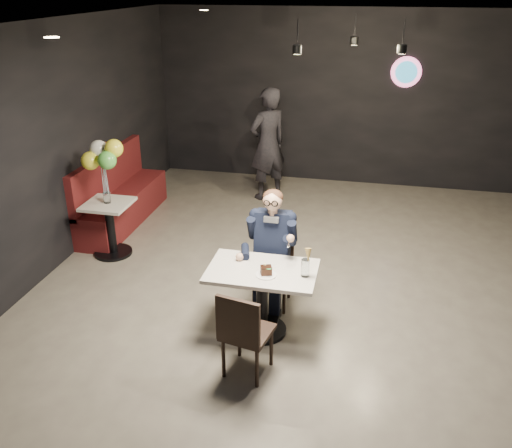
% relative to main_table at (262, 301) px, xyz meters
% --- Properties ---
extents(floor, '(9.00, 9.00, 0.00)m').
position_rel_main_table_xyz_m(floor, '(0.61, 0.39, -0.38)').
color(floor, slate).
rests_on(floor, ground).
extents(wall_sign, '(0.50, 0.06, 0.50)m').
position_rel_main_table_xyz_m(wall_sign, '(1.41, 4.86, 1.62)').
color(wall_sign, pink).
rests_on(wall_sign, floor).
extents(pendant_lights, '(1.40, 1.20, 0.36)m').
position_rel_main_table_xyz_m(pendant_lights, '(0.61, 2.39, 2.51)').
color(pendant_lights, black).
rests_on(pendant_lights, floor).
extents(main_table, '(1.10, 0.70, 0.75)m').
position_rel_main_table_xyz_m(main_table, '(0.00, 0.00, 0.00)').
color(main_table, silver).
rests_on(main_table, floor).
extents(chair_far, '(0.42, 0.46, 0.92)m').
position_rel_main_table_xyz_m(chair_far, '(-0.00, 0.55, 0.09)').
color(chair_far, black).
rests_on(chair_far, floor).
extents(chair_near, '(0.50, 0.54, 0.92)m').
position_rel_main_table_xyz_m(chair_near, '(-0.00, -0.65, 0.09)').
color(chair_near, black).
rests_on(chair_near, floor).
extents(seated_man, '(0.60, 0.80, 1.44)m').
position_rel_main_table_xyz_m(seated_man, '(-0.00, 0.55, 0.34)').
color(seated_man, black).
rests_on(seated_man, floor).
extents(dessert_plate, '(0.21, 0.21, 0.01)m').
position_rel_main_table_xyz_m(dessert_plate, '(0.06, -0.11, 0.38)').
color(dessert_plate, white).
rests_on(dessert_plate, main_table).
extents(cake_slice, '(0.13, 0.12, 0.08)m').
position_rel_main_table_xyz_m(cake_slice, '(0.06, -0.10, 0.42)').
color(cake_slice, black).
rests_on(cake_slice, dessert_plate).
extents(mint_leaf, '(0.06, 0.04, 0.01)m').
position_rel_main_table_xyz_m(mint_leaf, '(0.09, -0.13, 0.47)').
color(mint_leaf, '#2C883D').
rests_on(mint_leaf, cake_slice).
extents(sundae_glass, '(0.08, 0.08, 0.18)m').
position_rel_main_table_xyz_m(sundae_glass, '(0.44, -0.04, 0.47)').
color(sundae_glass, silver).
rests_on(sundae_glass, main_table).
extents(wafer_cone, '(0.08, 0.08, 0.14)m').
position_rel_main_table_xyz_m(wafer_cone, '(0.47, -0.06, 0.62)').
color(wafer_cone, '#AF9147').
rests_on(wafer_cone, sundae_glass).
extents(booth_bench, '(0.54, 2.16, 1.08)m').
position_rel_main_table_xyz_m(booth_bench, '(-2.64, 2.30, 0.17)').
color(booth_bench, '#4A110F').
rests_on(booth_bench, floor).
extents(side_table, '(0.58, 0.58, 0.72)m').
position_rel_main_table_xyz_m(side_table, '(-2.34, 1.30, -0.01)').
color(side_table, silver).
rests_on(side_table, floor).
extents(balloon_vase, '(0.09, 0.09, 0.14)m').
position_rel_main_table_xyz_m(balloon_vase, '(-2.34, 1.30, 0.45)').
color(balloon_vase, silver).
rests_on(balloon_vase, side_table).
extents(balloon_bunch, '(0.43, 0.43, 0.70)m').
position_rel_main_table_xyz_m(balloon_bunch, '(-2.34, 1.30, 0.88)').
color(balloon_bunch, yellow).
rests_on(balloon_bunch, balloon_vase).
extents(passerby, '(0.79, 0.79, 1.86)m').
position_rel_main_table_xyz_m(passerby, '(-0.71, 3.81, 0.56)').
color(passerby, black).
rests_on(passerby, floor).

